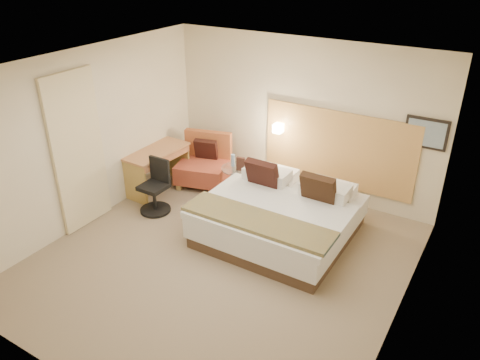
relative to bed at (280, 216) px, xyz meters
The scene contains 19 objects.
floor 1.14m from the bed, 112.26° to the right, with size 4.80×5.00×0.02m, color #816F57.
ceiling 2.61m from the bed, 112.26° to the right, with size 4.80×5.00×0.02m, color white.
wall_back 1.86m from the bed, 105.16° to the left, with size 4.80×0.02×2.70m, color beige.
wall_front 3.68m from the bed, 96.65° to the right, with size 4.80×0.02×2.70m, color beige.
wall_left 3.16m from the bed, 160.47° to the right, with size 0.02×5.00×2.70m, color beige.
wall_right 2.45m from the bed, 26.55° to the right, with size 0.02×5.00×2.70m, color beige.
headboard_panel 1.62m from the bed, 78.81° to the left, with size 2.60×0.04×1.30m, color tan.
art_frame 2.48m from the bed, 42.58° to the left, with size 0.62×0.03×0.47m, color black.
art_canvas 2.46m from the bed, 42.19° to the left, with size 0.54×0.01×0.39m, color gray.
lamp_arm 1.80m from the bed, 118.13° to the left, with size 0.02×0.02×0.12m, color silver.
lamp_shade 1.76m from the bed, 119.17° to the left, with size 0.15×0.15×0.15m, color #FFEDC6.
curtain 3.16m from the bed, 155.71° to the right, with size 0.06×0.90×2.42m, color beige.
bottle_a 1.46m from the bed, 152.07° to the left, with size 0.06×0.06×0.21m, color #8EB2DC.
menu_folder 1.26m from the bed, 150.77° to the left, with size 0.14×0.05×0.23m, color #3B1E18.
bed is the anchor object (origin of this frame).
lounge_chair 2.15m from the bed, 157.13° to the left, with size 1.05×0.98×0.93m.
side_table 1.31m from the bed, 151.54° to the left, with size 0.64×0.64×0.59m.
desk 2.54m from the bed, behind, with size 0.60×1.24×0.76m.
desk_chair 2.12m from the bed, 169.10° to the right, with size 0.51×0.51×0.90m.
Camera 1 is at (3.02, -4.46, 4.02)m, focal length 35.00 mm.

